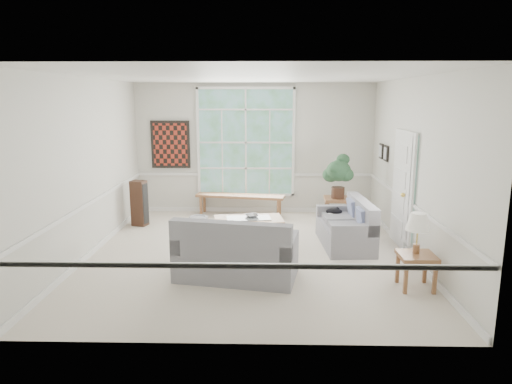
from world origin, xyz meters
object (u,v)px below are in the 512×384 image
loveseat_right (345,223)px  end_table (337,211)px  coffee_table (249,231)px  side_table (416,271)px  loveseat_front (237,247)px

loveseat_right → end_table: bearing=83.2°
loveseat_right → coffee_table: size_ratio=1.24×
loveseat_right → side_table: bearing=-73.5°
loveseat_right → end_table: 1.51m
loveseat_front → end_table: loveseat_front is taller
coffee_table → loveseat_right: bearing=-11.4°
loveseat_right → loveseat_front: loveseat_front is taller
loveseat_front → coffee_table: loveseat_front is taller
loveseat_front → end_table: 3.64m
loveseat_front → side_table: (2.56, -0.36, -0.22)m
coffee_table → end_table: (1.86, 1.38, 0.05)m
loveseat_right → side_table: loveseat_right is taller
loveseat_right → coffee_table: 1.78m
end_table → side_table: 3.46m
coffee_table → side_table: side_table is taller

